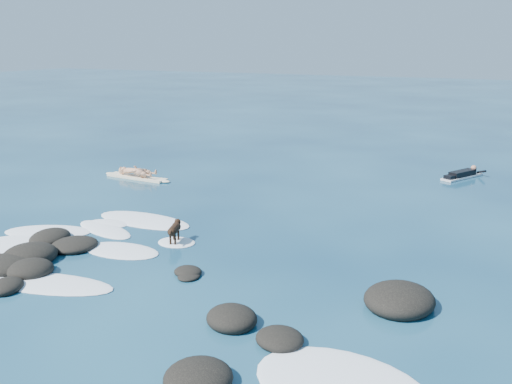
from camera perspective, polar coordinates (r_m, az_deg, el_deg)
The scene contains 6 objects.
ground at distance 15.12m, azimuth -8.45°, elevation -6.60°, with size 160.00×160.00×0.00m, color #0A2642.
reef_rocks at distance 13.62m, azimuth -15.69°, elevation -8.98°, with size 14.74×6.48×0.63m.
breaking_foam at distance 15.10m, azimuth -15.51°, elevation -7.00°, with size 13.85×8.22×0.12m.
standing_surfer_rig at distance 23.85m, azimuth -11.91°, elevation 3.07°, with size 3.33×0.72×1.89m.
paddling_surfer_rig at distance 25.08m, azimuth 19.97°, elevation 1.66°, with size 1.65×2.36×0.43m.
dog at distance 16.06m, azimuth -8.14°, elevation -3.68°, with size 0.45×0.98×0.64m.
Camera 1 is at (8.00, -11.60, 5.50)m, focal length 40.00 mm.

